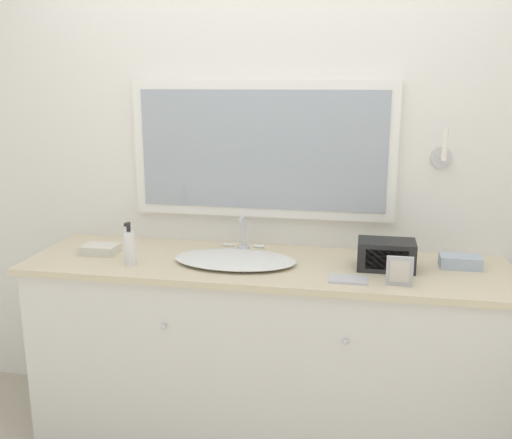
{
  "coord_description": "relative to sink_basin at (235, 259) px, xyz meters",
  "views": [
    {
      "loc": [
        0.43,
        -2.12,
        1.67
      ],
      "look_at": [
        -0.04,
        0.31,
        1.07
      ],
      "focal_mm": 40.0,
      "sensor_mm": 36.0,
      "label": 1
    }
  ],
  "objects": [
    {
      "name": "appliance_box",
      "position": [
        0.67,
        0.04,
        0.04
      ],
      "size": [
        0.25,
        0.16,
        0.13
      ],
      "color": "black",
      "rests_on": "vanity_counter"
    },
    {
      "name": "hand_towel_near_sink",
      "position": [
        -0.67,
        0.02,
        0.0
      ],
      "size": [
        0.17,
        0.12,
        0.04
      ],
      "color": "silver",
      "rests_on": "vanity_counter"
    },
    {
      "name": "vanity_counter",
      "position": [
        0.13,
        0.02,
        -0.45
      ],
      "size": [
        2.18,
        0.61,
        0.87
      ],
      "color": "silver",
      "rests_on": "ground_plane"
    },
    {
      "name": "picture_frame",
      "position": [
        0.71,
        -0.17,
        0.04
      ],
      "size": [
        0.11,
        0.01,
        0.12
      ],
      "color": "#B2B2B7",
      "rests_on": "vanity_counter"
    },
    {
      "name": "wall_back",
      "position": [
        0.13,
        0.35,
        0.38
      ],
      "size": [
        8.0,
        0.18,
        2.55
      ],
      "color": "white",
      "rests_on": "ground_plane"
    },
    {
      "name": "soap_bottle",
      "position": [
        -0.46,
        -0.12,
        0.06
      ],
      "size": [
        0.05,
        0.05,
        0.2
      ],
      "color": "white",
      "rests_on": "vanity_counter"
    },
    {
      "name": "metal_tray",
      "position": [
        0.51,
        -0.15,
        -0.01
      ],
      "size": [
        0.16,
        0.1,
        0.01
      ],
      "color": "silver",
      "rests_on": "vanity_counter"
    },
    {
      "name": "sink_basin",
      "position": [
        0.0,
        0.0,
        0.0
      ],
      "size": [
        0.55,
        0.38,
        0.18
      ],
      "color": "white",
      "rests_on": "vanity_counter"
    },
    {
      "name": "hand_towel_far_corner",
      "position": [
        0.99,
        0.12,
        0.01
      ],
      "size": [
        0.18,
        0.1,
        0.05
      ],
      "color": "#A8B7C6",
      "rests_on": "vanity_counter"
    }
  ]
}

